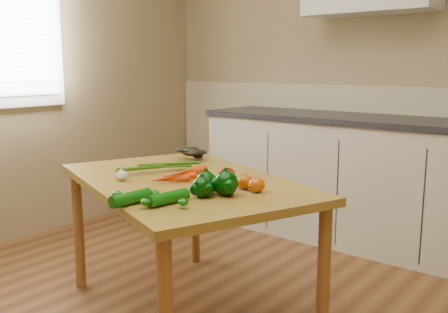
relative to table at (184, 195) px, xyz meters
name	(u,v)px	position (x,y,z in m)	size (l,w,h in m)	color
room	(154,65)	(0.27, -0.43, 0.62)	(4.04, 5.04, 2.64)	brown
counter_run	(397,184)	(0.48, 1.59, -0.17)	(2.84, 0.64, 1.14)	beige
table	(184,195)	(0.00, 0.00, 0.00)	(1.54, 1.26, 0.71)	#A78030
carrot_bunch	(176,171)	(-0.05, 0.00, 0.11)	(0.25, 0.19, 0.07)	#E84005
leafy_greens	(195,151)	(-0.30, 0.42, 0.13)	(0.19, 0.17, 0.09)	black
garlic_bulb	(121,176)	(-0.20, -0.21, 0.10)	(0.06, 0.06, 0.05)	silver
pepper_a	(206,182)	(0.25, -0.13, 0.12)	(0.09, 0.09, 0.09)	black
pepper_b	(226,183)	(0.35, -0.12, 0.13)	(0.10, 0.10, 0.10)	black
pepper_c	(202,187)	(0.30, -0.20, 0.12)	(0.09, 0.09, 0.09)	black
tomato_a	(227,175)	(0.21, 0.08, 0.11)	(0.07, 0.07, 0.07)	#940602
tomato_b	(245,182)	(0.35, 0.02, 0.11)	(0.07, 0.07, 0.07)	#B94804
tomato_c	(257,185)	(0.43, 0.01, 0.11)	(0.07, 0.07, 0.07)	#B94804
zucchini_a	(168,198)	(0.26, -0.36, 0.10)	(0.05, 0.05, 0.18)	#084A08
zucchini_b	(131,198)	(0.15, -0.46, 0.10)	(0.05, 0.05, 0.18)	#084A08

